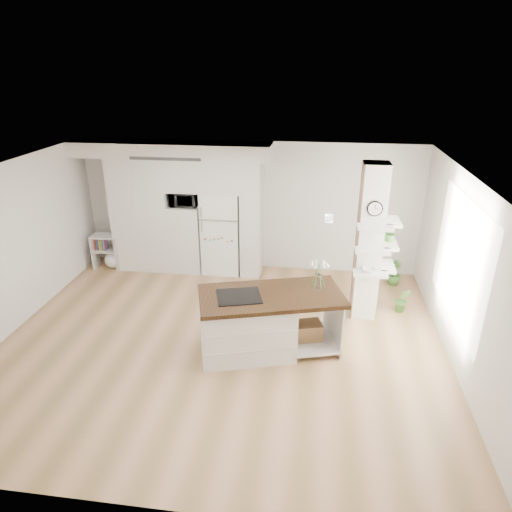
{
  "coord_description": "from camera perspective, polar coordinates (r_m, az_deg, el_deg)",
  "views": [
    {
      "loc": [
        1.38,
        -6.04,
        4.15
      ],
      "look_at": [
        0.43,
        0.9,
        1.14
      ],
      "focal_mm": 32.0,
      "sensor_mm": 36.0,
      "label": 1
    }
  ],
  "objects": [
    {
      "name": "kitchen_island",
      "position": [
        6.99,
        -0.19,
        -8.29
      ],
      "size": [
        2.33,
        1.58,
        1.53
      ],
      "rotation": [
        0.0,
        0.0,
        0.29
      ],
      "color": "silver",
      "rests_on": "floor"
    },
    {
      "name": "floor_plant_b",
      "position": [
        9.53,
        16.84,
        -2.01
      ],
      "size": [
        0.32,
        0.32,
        0.5
      ],
      "primitive_type": "imported",
      "rotation": [
        0.0,
        0.0,
        -0.16
      ],
      "color": "#468234",
      "rests_on": "floor"
    },
    {
      "name": "bookshelf",
      "position": [
        10.32,
        -17.8,
        0.29
      ],
      "size": [
        0.63,
        0.37,
        0.74
      ],
      "rotation": [
        0.0,
        0.0,
        0.02
      ],
      "color": "silver",
      "rests_on": "floor"
    },
    {
      "name": "microwave",
      "position": [
        9.43,
        -8.97,
        7.05
      ],
      "size": [
        0.54,
        0.37,
        0.3
      ],
      "primitive_type": "imported",
      "color": "#2D2D2D",
      "rests_on": "cabinet_wall"
    },
    {
      "name": "window",
      "position": [
        7.19,
        24.13,
        -0.55
      ],
      "size": [
        0.0,
        2.4,
        2.4
      ],
      "primitive_type": "plane",
      "rotation": [
        1.57,
        0.0,
        -1.57
      ],
      "color": "white",
      "rests_on": "room"
    },
    {
      "name": "room",
      "position": [
        6.61,
        -4.78,
        2.83
      ],
      "size": [
        7.04,
        6.04,
        2.72
      ],
      "color": "white",
      "rests_on": "ground"
    },
    {
      "name": "cabinet_wall",
      "position": [
        9.54,
        -9.88,
        6.78
      ],
      "size": [
        4.0,
        0.71,
        2.7
      ],
      "color": "silver",
      "rests_on": "floor"
    },
    {
      "name": "decor_bowl",
      "position": [
        7.68,
        13.95,
        -1.71
      ],
      "size": [
        0.22,
        0.22,
        0.05
      ],
      "primitive_type": "imported",
      "color": "white",
      "rests_on": "column"
    },
    {
      "name": "pendant_light",
      "position": [
        6.53,
        10.22,
        4.72
      ],
      "size": [
        0.12,
        0.12,
        0.1
      ],
      "primitive_type": "cylinder",
      "color": "white",
      "rests_on": "room"
    },
    {
      "name": "column",
      "position": [
        7.77,
        14.62,
        1.31
      ],
      "size": [
        0.69,
        0.9,
        2.7
      ],
      "color": "silver",
      "rests_on": "floor"
    },
    {
      "name": "floor_plant_a",
      "position": [
        8.54,
        17.84,
        -5.25
      ],
      "size": [
        0.28,
        0.23,
        0.48
      ],
      "primitive_type": "imported",
      "rotation": [
        0.0,
        0.0,
        -0.07
      ],
      "color": "#468234",
      "rests_on": "floor"
    },
    {
      "name": "floor",
      "position": [
        7.46,
        -4.3,
        -10.65
      ],
      "size": [
        7.0,
        6.0,
        0.01
      ],
      "primitive_type": "cube",
      "color": "tan",
      "rests_on": "ground"
    },
    {
      "name": "shelf_plant",
      "position": [
        7.9,
        16.43,
        2.83
      ],
      "size": [
        0.27,
        0.23,
        0.3
      ],
      "primitive_type": "imported",
      "color": "#468234",
      "rests_on": "column"
    },
    {
      "name": "refrigerator",
      "position": [
        9.51,
        -4.27,
        3.02
      ],
      "size": [
        0.78,
        0.69,
        1.75
      ],
      "color": "white",
      "rests_on": "floor"
    }
  ]
}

